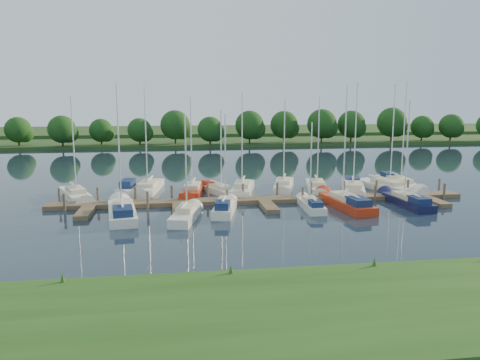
{
  "coord_description": "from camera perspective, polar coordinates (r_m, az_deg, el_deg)",
  "views": [
    {
      "loc": [
        -8.37,
        -35.25,
        9.7
      ],
      "look_at": [
        -2.2,
        8.0,
        2.2
      ],
      "focal_mm": 35.0,
      "sensor_mm": 36.0,
      "label": 1
    }
  ],
  "objects": [
    {
      "name": "sailboat_n_5",
      "position": [
        49.36,
        0.28,
        -1.26
      ],
      "size": [
        3.63,
        8.51,
        10.85
      ],
      "rotation": [
        0.0,
        0.0,
        2.9
      ],
      "color": "silver",
      "rests_on": "ground"
    },
    {
      "name": "sailboat_n_4",
      "position": [
        49.03,
        -2.51,
        -1.31
      ],
      "size": [
        4.1,
        6.88,
        9.03
      ],
      "rotation": [
        0.0,
        0.0,
        3.58
      ],
      "color": "silver",
      "rests_on": "ground"
    },
    {
      "name": "mooring_pilings",
      "position": [
        45.4,
        2.67,
        -1.83
      ],
      "size": [
        38.24,
        2.84,
        2.0
      ],
      "color": "#473D33",
      "rests_on": "ground"
    },
    {
      "name": "far_shore",
      "position": [
        110.96,
        -3.78,
        4.86
      ],
      "size": [
        180.0,
        30.0,
        0.6
      ],
      "primitive_type": "cube",
      "color": "#223E18",
      "rests_on": "ground"
    },
    {
      "name": "sailboat_s_4",
      "position": [
        43.93,
        12.69,
        -2.81
      ],
      "size": [
        2.96,
        9.02,
        11.45
      ],
      "rotation": [
        0.0,
        0.0,
        0.11
      ],
      "color": "#B12A10",
      "rests_on": "ground"
    },
    {
      "name": "near_bank",
      "position": [
        23.02,
        14.48,
        -14.83
      ],
      "size": [
        90.0,
        10.0,
        0.5
      ],
      "primitive_type": "cube",
      "color": "#1F4814",
      "rests_on": "ground"
    },
    {
      "name": "sailboat_n_3",
      "position": [
        48.67,
        -5.82,
        -1.47
      ],
      "size": [
        2.99,
        8.19,
        10.45
      ],
      "rotation": [
        0.0,
        0.0,
        2.98
      ],
      "color": "#B12A10",
      "rests_on": "ground"
    },
    {
      "name": "sailboat_s_5",
      "position": [
        46.33,
        19.61,
        -2.51
      ],
      "size": [
        2.07,
        7.9,
        10.12
      ],
      "rotation": [
        0.0,
        0.0,
        0.03
      ],
      "color": "#101237",
      "rests_on": "ground"
    },
    {
      "name": "dock",
      "position": [
        44.4,
        2.94,
        -2.63
      ],
      "size": [
        40.0,
        6.0,
        0.4
      ],
      "color": "brown",
      "rests_on": "ground"
    },
    {
      "name": "sailboat_n_8",
      "position": [
        51.55,
        13.61,
        -1.03
      ],
      "size": [
        4.83,
        9.49,
        11.94
      ],
      "rotation": [
        0.0,
        0.0,
        2.8
      ],
      "color": "silver",
      "rests_on": "ground"
    },
    {
      "name": "distant_hill",
      "position": [
        135.81,
        -4.6,
        5.91
      ],
      "size": [
        220.0,
        40.0,
        1.4
      ],
      "primitive_type": "cube",
      "color": "#2F4F22",
      "rests_on": "ground"
    },
    {
      "name": "sailboat_s_1",
      "position": [
        38.82,
        -6.57,
        -4.36
      ],
      "size": [
        2.93,
        6.94,
        9.07
      ],
      "rotation": [
        0.0,
        0.0,
        -0.23
      ],
      "color": "silver",
      "rests_on": "ground"
    },
    {
      "name": "motorboat",
      "position": [
        50.65,
        -13.55,
        -1.16
      ],
      "size": [
        2.17,
        5.48,
        1.75
      ],
      "rotation": [
        0.0,
        0.0,
        3.0
      ],
      "color": "silver",
      "rests_on": "ground"
    },
    {
      "name": "sailboat_s_0",
      "position": [
        40.69,
        -14.2,
        -3.87
      ],
      "size": [
        3.19,
        9.13,
        11.55
      ],
      "rotation": [
        0.0,
        0.0,
        0.14
      ],
      "color": "silver",
      "rests_on": "ground"
    },
    {
      "name": "sailboat_n_6",
      "position": [
        51.63,
        5.34,
        -0.81
      ],
      "size": [
        3.72,
        7.98,
        10.22
      ],
      "rotation": [
        0.0,
        0.0,
        2.85
      ],
      "color": "silver",
      "rests_on": "ground"
    },
    {
      "name": "sailboat_s_3",
      "position": [
        42.66,
        8.63,
        -3.08
      ],
      "size": [
        1.74,
        6.25,
        8.09
      ],
      "rotation": [
        0.0,
        0.0,
        -0.05
      ],
      "color": "silver",
      "rests_on": "ground"
    },
    {
      "name": "sailboat_n_0",
      "position": [
        49.21,
        -19.35,
        -1.86
      ],
      "size": [
        4.45,
        8.1,
        10.5
      ],
      "rotation": [
        0.0,
        0.0,
        3.53
      ],
      "color": "silver",
      "rests_on": "ground"
    },
    {
      "name": "sailboat_n_9",
      "position": [
        52.95,
        17.59,
        -0.97
      ],
      "size": [
        4.68,
        9.22,
        11.75
      ],
      "rotation": [
        0.0,
        0.0,
        3.48
      ],
      "color": "silver",
      "rests_on": "ground"
    },
    {
      "name": "sailboat_s_2",
      "position": [
        40.83,
        -1.84,
        -3.5
      ],
      "size": [
        2.85,
        6.83,
        8.98
      ],
      "rotation": [
        0.0,
        0.0,
        -0.23
      ],
      "color": "silver",
      "rests_on": "ground"
    },
    {
      "name": "sailboat_n_7",
      "position": [
        50.95,
        9.34,
        -1.04
      ],
      "size": [
        3.38,
        8.19,
        10.45
      ],
      "rotation": [
        0.0,
        0.0,
        2.92
      ],
      "color": "silver",
      "rests_on": "ground"
    },
    {
      "name": "sailboat_n_10",
      "position": [
        55.7,
        18.84,
        -0.48
      ],
      "size": [
        2.89,
        9.68,
        12.13
      ],
      "rotation": [
        0.0,
        0.0,
        3.07
      ],
      "color": "silver",
      "rests_on": "ground"
    },
    {
      "name": "sailboat_n_2",
      "position": [
        51.08,
        -11.14,
        -1.08
      ],
      "size": [
        3.17,
        9.16,
        11.43
      ],
      "rotation": [
        0.0,
        0.0,
        3.01
      ],
      "color": "silver",
      "rests_on": "ground"
    },
    {
      "name": "treeline",
      "position": [
        97.82,
        -2.18,
        6.4
      ],
      "size": [
        147.5,
        9.36,
        8.21
      ],
      "color": "#38281C",
      "rests_on": "ground"
    },
    {
      "name": "ground",
      "position": [
        37.5,
        5.08,
        -5.29
      ],
      "size": [
        260.0,
        260.0,
        0.0
      ],
      "primitive_type": "plane",
      "color": "#1A2434",
      "rests_on": "ground"
    }
  ]
}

